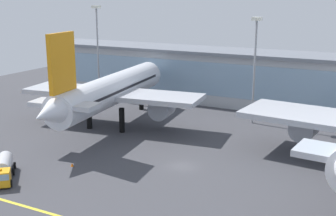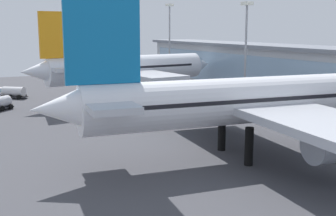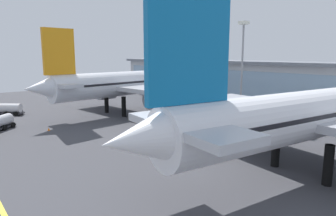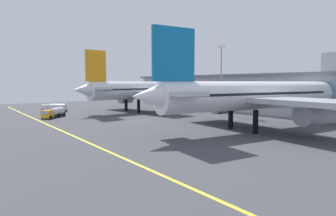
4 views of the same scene
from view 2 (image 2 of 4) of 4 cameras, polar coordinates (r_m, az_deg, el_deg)
name	(u,v)px [view 2 (image 2 of 4)]	position (r m, az deg, el deg)	size (l,w,h in m)	color
ground_plane	(103,124)	(80.20, -8.44, -2.08)	(180.00, 180.00, 0.00)	#424247
terminal_building	(300,75)	(100.01, 16.76, 4.19)	(123.26, 14.00, 18.52)	#ADB2B7
airliner_near_left	(127,69)	(104.49, -5.35, 5.05)	(38.32, 49.59, 20.61)	black
airliner_near_right	(259,101)	(60.00, 11.70, 0.94)	(45.45, 59.05, 20.54)	black
baggage_tug_near	(8,92)	(115.61, -20.10, 1.95)	(7.70, 8.47, 2.90)	black
apron_light_mast_west	(246,41)	(89.43, 10.11, 8.63)	(1.80, 1.80, 22.21)	gray
apron_light_mast_centre	(170,33)	(128.22, 0.21, 9.69)	(1.80, 1.80, 24.00)	gray
safety_cone	(41,112)	(93.15, -16.18, -0.47)	(0.47, 0.47, 0.59)	orange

